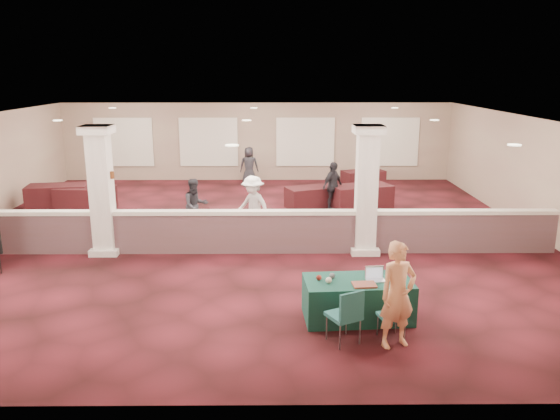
{
  "coord_description": "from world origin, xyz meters",
  "views": [
    {
      "loc": [
        0.77,
        -14.59,
        4.46
      ],
      "look_at": [
        0.87,
        -2.0,
        1.24
      ],
      "focal_mm": 35.0,
      "sensor_mm": 36.0,
      "label": 1
    }
  ],
  "objects_px": {
    "far_table_front_right": "(361,197)",
    "attendee_c": "(333,186)",
    "far_table_back_center": "(312,197)",
    "far_table_back_right": "(363,179)",
    "near_table": "(357,299)",
    "attendee_d": "(249,166)",
    "conf_chair_main": "(394,314)",
    "conf_chair_side": "(347,312)",
    "woman": "(398,295)",
    "far_table_front_center": "(241,220)",
    "attendee_b": "(253,206)",
    "far_table_back_left": "(58,196)",
    "attendee_a": "(195,206)",
    "far_table_front_left": "(86,198)"
  },
  "relations": [
    {
      "from": "far_table_back_left",
      "to": "attendee_b",
      "type": "distance_m",
      "value": 7.39
    },
    {
      "from": "woman",
      "to": "far_table_front_right",
      "type": "distance_m",
      "value": 9.37
    },
    {
      "from": "near_table",
      "to": "attendee_c",
      "type": "relative_size",
      "value": 1.22
    },
    {
      "from": "far_table_front_center",
      "to": "far_table_back_center",
      "type": "bearing_deg",
      "value": 52.85
    },
    {
      "from": "far_table_front_center",
      "to": "attendee_b",
      "type": "xyz_separation_m",
      "value": [
        0.34,
        -0.3,
        0.49
      ]
    },
    {
      "from": "far_table_back_left",
      "to": "far_table_back_right",
      "type": "relative_size",
      "value": 1.19
    },
    {
      "from": "conf_chair_main",
      "to": "far_table_front_right",
      "type": "xyz_separation_m",
      "value": [
        0.84,
        9.16,
        -0.09
      ]
    },
    {
      "from": "near_table",
      "to": "far_table_back_right",
      "type": "distance_m",
      "value": 11.94
    },
    {
      "from": "far_table_back_center",
      "to": "far_table_back_right",
      "type": "relative_size",
      "value": 1.06
    },
    {
      "from": "woman",
      "to": "attendee_c",
      "type": "xyz_separation_m",
      "value": [
        -0.14,
        9.1,
        -0.1
      ]
    },
    {
      "from": "far_table_front_right",
      "to": "attendee_d",
      "type": "bearing_deg",
      "value": 134.23
    },
    {
      "from": "conf_chair_main",
      "to": "far_table_front_right",
      "type": "bearing_deg",
      "value": 70.91
    },
    {
      "from": "far_table_back_center",
      "to": "far_table_front_right",
      "type": "bearing_deg",
      "value": -7.35
    },
    {
      "from": "conf_chair_main",
      "to": "far_table_front_center",
      "type": "bearing_deg",
      "value": 100.81
    },
    {
      "from": "near_table",
      "to": "attendee_a",
      "type": "relative_size",
      "value": 1.27
    },
    {
      "from": "woman",
      "to": "far_table_back_left",
      "type": "distance_m",
      "value": 13.29
    },
    {
      "from": "near_table",
      "to": "conf_chair_main",
      "type": "distance_m",
      "value": 1.0
    },
    {
      "from": "woman",
      "to": "near_table",
      "type": "bearing_deg",
      "value": 94.57
    },
    {
      "from": "attendee_d",
      "to": "far_table_back_center",
      "type": "bearing_deg",
      "value": 121.04
    },
    {
      "from": "conf_chair_main",
      "to": "attendee_d",
      "type": "xyz_separation_m",
      "value": [
        -3.05,
        13.16,
        0.28
      ]
    },
    {
      "from": "attendee_a",
      "to": "conf_chair_main",
      "type": "bearing_deg",
      "value": -87.11
    },
    {
      "from": "near_table",
      "to": "attendee_a",
      "type": "height_order",
      "value": "attendee_a"
    },
    {
      "from": "conf_chair_side",
      "to": "far_table_front_center",
      "type": "relative_size",
      "value": 0.56
    },
    {
      "from": "attendee_a",
      "to": "woman",
      "type": "bearing_deg",
      "value": -87.72
    },
    {
      "from": "far_table_back_right",
      "to": "attendee_c",
      "type": "bearing_deg",
      "value": -113.24
    },
    {
      "from": "far_table_back_center",
      "to": "attendee_a",
      "type": "relative_size",
      "value": 1.11
    },
    {
      "from": "conf_chair_main",
      "to": "far_table_front_right",
      "type": "distance_m",
      "value": 9.19
    },
    {
      "from": "far_table_back_right",
      "to": "attendee_c",
      "type": "height_order",
      "value": "attendee_c"
    },
    {
      "from": "attendee_d",
      "to": "far_table_front_left",
      "type": "bearing_deg",
      "value": 37.33
    },
    {
      "from": "conf_chair_main",
      "to": "far_table_back_left",
      "type": "bearing_deg",
      "value": 120.86
    },
    {
      "from": "conf_chair_main",
      "to": "conf_chair_side",
      "type": "distance_m",
      "value": 0.83
    },
    {
      "from": "near_table",
      "to": "woman",
      "type": "distance_m",
      "value": 1.26
    },
    {
      "from": "conf_chair_side",
      "to": "far_table_front_left",
      "type": "xyz_separation_m",
      "value": [
        -7.47,
        9.27,
        -0.2
      ]
    },
    {
      "from": "far_table_back_left",
      "to": "attendee_d",
      "type": "relative_size",
      "value": 1.26
    },
    {
      "from": "far_table_front_left",
      "to": "far_table_back_left",
      "type": "xyz_separation_m",
      "value": [
        -0.98,
        0.2,
        0.02
      ]
    },
    {
      "from": "far_table_front_right",
      "to": "far_table_back_right",
      "type": "bearing_deg",
      "value": 79.94
    },
    {
      "from": "woman",
      "to": "far_table_front_center",
      "type": "relative_size",
      "value": 1.05
    },
    {
      "from": "far_table_back_right",
      "to": "near_table",
      "type": "bearing_deg",
      "value": -99.38
    },
    {
      "from": "far_table_front_center",
      "to": "attendee_b",
      "type": "relative_size",
      "value": 1.03
    },
    {
      "from": "far_table_back_center",
      "to": "attendee_d",
      "type": "bearing_deg",
      "value": 121.15
    },
    {
      "from": "far_table_front_right",
      "to": "far_table_back_center",
      "type": "xyz_separation_m",
      "value": [
        -1.6,
        0.21,
        -0.05
      ]
    },
    {
      "from": "attendee_b",
      "to": "attendee_c",
      "type": "distance_m",
      "value": 3.73
    },
    {
      "from": "woman",
      "to": "far_table_front_right",
      "type": "xyz_separation_m",
      "value": [
        0.84,
        9.32,
        -0.51
      ]
    },
    {
      "from": "far_table_front_center",
      "to": "attendee_b",
      "type": "bearing_deg",
      "value": -41.04
    },
    {
      "from": "conf_chair_main",
      "to": "far_table_front_left",
      "type": "distance_m",
      "value": 12.34
    },
    {
      "from": "far_table_back_center",
      "to": "far_table_front_left",
      "type": "bearing_deg",
      "value": -178.43
    },
    {
      "from": "woman",
      "to": "attendee_a",
      "type": "xyz_separation_m",
      "value": [
        -4.26,
        6.67,
        -0.13
      ]
    },
    {
      "from": "far_table_front_right",
      "to": "attendee_c",
      "type": "xyz_separation_m",
      "value": [
        -0.97,
        -0.21,
        0.41
      ]
    },
    {
      "from": "woman",
      "to": "far_table_back_center",
      "type": "xyz_separation_m",
      "value": [
        -0.76,
        9.52,
        -0.56
      ]
    },
    {
      "from": "far_table_back_right",
      "to": "conf_chair_side",
      "type": "bearing_deg",
      "value": -100.09
    }
  ]
}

